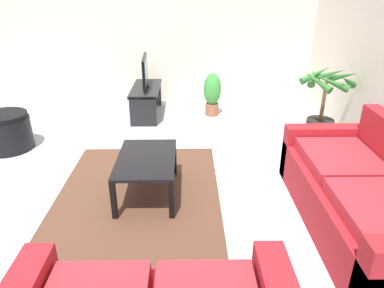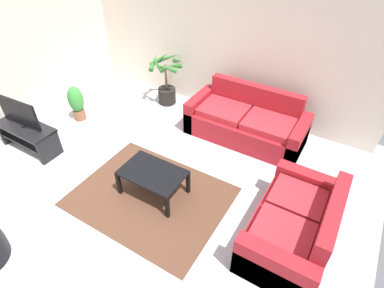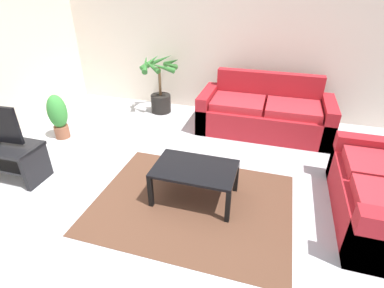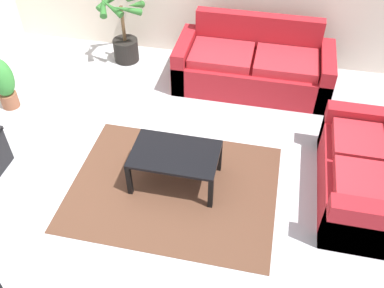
{
  "view_description": "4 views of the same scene",
  "coord_description": "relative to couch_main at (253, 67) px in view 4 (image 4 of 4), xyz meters",
  "views": [
    {
      "loc": [
        3.5,
        0.72,
        2.05
      ],
      "look_at": [
        0.14,
        0.76,
        0.51
      ],
      "focal_mm": 33.17,
      "sensor_mm": 36.0,
      "label": 1
    },
    {
      "loc": [
        2.41,
        -2.14,
        3.5
      ],
      "look_at": [
        0.61,
        0.84,
        0.69
      ],
      "focal_mm": 28.99,
      "sensor_mm": 36.0,
      "label": 2
    },
    {
      "loc": [
        1.02,
        -2.31,
        2.26
      ],
      "look_at": [
        0.24,
        0.33,
        0.7
      ],
      "focal_mm": 27.69,
      "sensor_mm": 36.0,
      "label": 3
    },
    {
      "loc": [
        1.12,
        -2.76,
        3.5
      ],
      "look_at": [
        0.44,
        0.38,
        0.51
      ],
      "focal_mm": 39.99,
      "sensor_mm": 36.0,
      "label": 4
    }
  ],
  "objects": [
    {
      "name": "ground_plane",
      "position": [
        -0.88,
        -2.28,
        -0.3
      ],
      "size": [
        6.6,
        6.6,
        0.0
      ],
      "primitive_type": "plane",
      "color": "#B2B2B7"
    },
    {
      "name": "couch_main",
      "position": [
        0.0,
        0.0,
        0.0
      ],
      "size": [
        2.07,
        0.9,
        0.9
      ],
      "color": "maroon",
      "rests_on": "ground"
    },
    {
      "name": "couch_loveseat",
      "position": [
        1.4,
        -1.77,
        -0.0
      ],
      "size": [
        0.9,
        1.56,
        0.9
      ],
      "color": "maroon",
      "rests_on": "ground"
    },
    {
      "name": "coffee_table",
      "position": [
        -0.6,
        -1.99,
        0.07
      ],
      "size": [
        0.91,
        0.59,
        0.43
      ],
      "color": "black",
      "rests_on": "ground"
    },
    {
      "name": "area_rug",
      "position": [
        -0.6,
        -2.09,
        -0.3
      ],
      "size": [
        2.2,
        1.7,
        0.01
      ],
      "primitive_type": "cube",
      "color": "#513323",
      "rests_on": "ground"
    },
    {
      "name": "potted_palm",
      "position": [
        -1.92,
        0.28,
        0.18
      ],
      "size": [
        0.75,
        0.77,
        1.05
      ],
      "color": "black",
      "rests_on": "ground"
    },
    {
      "name": "potted_plant_small",
      "position": [
        -3.06,
        -1.15,
        0.08
      ],
      "size": [
        0.29,
        0.29,
        0.71
      ],
      "color": "brown",
      "rests_on": "ground"
    }
  ]
}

